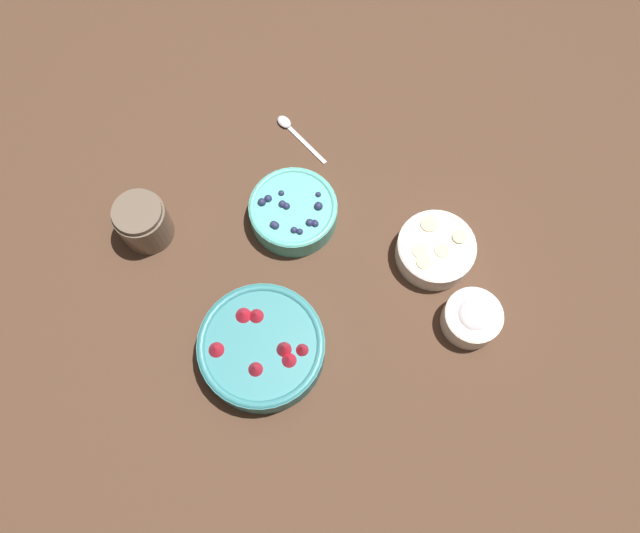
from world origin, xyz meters
name	(u,v)px	position (x,y,z in m)	size (l,w,h in m)	color
ground_plane	(306,263)	(0.00, 0.00, 0.00)	(4.00, 4.00, 0.00)	#4C3323
bowl_strawberries	(262,347)	(-0.11, -0.14, 0.04)	(0.21, 0.21, 0.08)	teal
bowl_blueberries	(291,212)	(0.00, 0.09, 0.03)	(0.16, 0.16, 0.06)	#56B7A8
bowl_bananas	(436,249)	(0.23, -0.04, 0.03)	(0.14, 0.14, 0.05)	white
bowl_cream	(472,318)	(0.25, -0.18, 0.03)	(0.10, 0.10, 0.06)	white
jar_chocolate	(144,223)	(-0.27, 0.13, 0.04)	(0.09, 0.09, 0.09)	brown
spoon	(293,130)	(0.04, 0.28, 0.00)	(0.08, 0.13, 0.01)	silver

